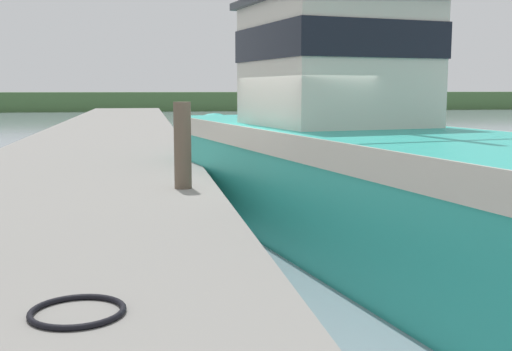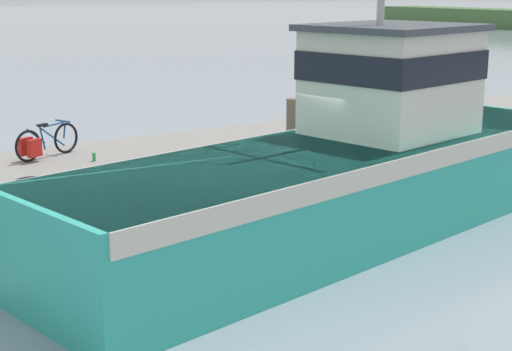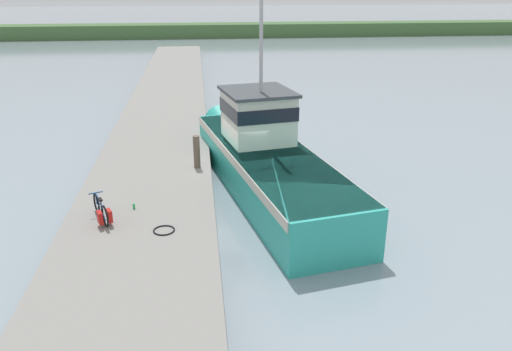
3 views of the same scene
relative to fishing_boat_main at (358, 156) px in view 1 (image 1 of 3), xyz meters
The scene contains 6 objects.
ground_plane 1.81m from the fishing_boat_main, 156.68° to the left, with size 320.00×320.00×0.00m, color #84939E.
dock_pier 4.58m from the fishing_boat_main, behind, with size 4.71×80.00×0.82m, color gray.
far_shoreline 65.16m from the fishing_boat_main, 63.73° to the left, with size 180.00×5.00×1.92m, color #426638.
fishing_boat_main is the anchor object (origin of this frame).
mooring_post 2.67m from the fishing_boat_main, behind, with size 0.26×0.26×1.30m, color brown.
hose_coil 6.27m from the fishing_boat_main, 126.01° to the right, with size 0.65×0.65×0.04m, color black.
Camera 1 is at (-2.04, -9.83, 2.32)m, focal length 45.00 mm.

